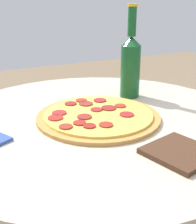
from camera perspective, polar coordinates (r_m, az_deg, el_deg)
The scene contains 4 objects.
table at distance 0.96m, azimuth -0.08°, elevation -11.00°, with size 0.90×0.90×0.76m.
pizza at distance 0.87m, azimuth -0.07°, elevation -0.73°, with size 0.35×0.35×0.02m.
beer_bottle at distance 1.04m, azimuth 5.97°, elevation 8.79°, with size 0.06×0.06×0.30m.
pizza_paddle at distance 0.69m, azimuth 16.56°, elevation -7.89°, with size 0.16×0.26×0.02m.
Camera 1 is at (-0.36, -0.73, 1.10)m, focal length 50.00 mm.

